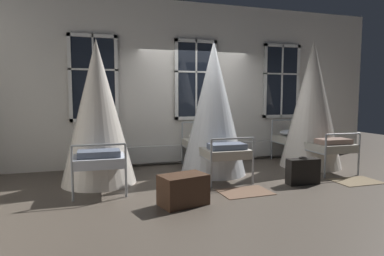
% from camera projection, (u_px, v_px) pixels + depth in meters
% --- Properties ---
extents(ground, '(17.28, 17.28, 0.00)m').
position_uv_depth(ground, '(215.00, 174.00, 6.43)').
color(ground, brown).
extents(back_wall_with_windows, '(9.19, 0.10, 3.56)m').
position_uv_depth(back_wall_with_windows, '(194.00, 84.00, 7.49)').
color(back_wall_with_windows, silver).
rests_on(back_wall_with_windows, ground).
extents(window_bank, '(5.34, 0.10, 2.67)m').
position_uv_depth(window_bank, '(196.00, 117.00, 7.45)').
color(window_bank, black).
rests_on(window_bank, ground).
extents(cot_first, '(1.28, 1.99, 2.48)m').
position_uv_depth(cot_first, '(98.00, 115.00, 5.71)').
color(cot_first, '#9EA3A8').
rests_on(cot_first, ground).
extents(cot_second, '(1.28, 1.99, 2.56)m').
position_uv_depth(cot_second, '(213.00, 110.00, 6.43)').
color(cot_second, '#9EA3A8').
rests_on(cot_second, ground).
extents(cot_third, '(1.28, 1.98, 2.68)m').
position_uv_depth(cot_third, '(312.00, 106.00, 7.07)').
color(cot_third, '#9EA3A8').
rests_on(cot_third, ground).
extents(rug_second, '(0.82, 0.58, 0.01)m').
position_uv_depth(rug_second, '(245.00, 192.00, 5.23)').
color(rug_second, brown).
rests_on(rug_second, ground).
extents(rug_third, '(0.81, 0.57, 0.01)m').
position_uv_depth(rug_third, '(356.00, 181.00, 5.89)').
color(rug_third, '#8E7A5B').
rests_on(rug_third, ground).
extents(suitcase_dark, '(0.57, 0.24, 0.47)m').
position_uv_depth(suitcase_dark, '(303.00, 171.00, 5.71)').
color(suitcase_dark, black).
rests_on(suitcase_dark, ground).
extents(travel_trunk, '(0.72, 0.55, 0.43)m').
position_uv_depth(travel_trunk, '(183.00, 190.00, 4.62)').
color(travel_trunk, '#472D1E').
rests_on(travel_trunk, ground).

